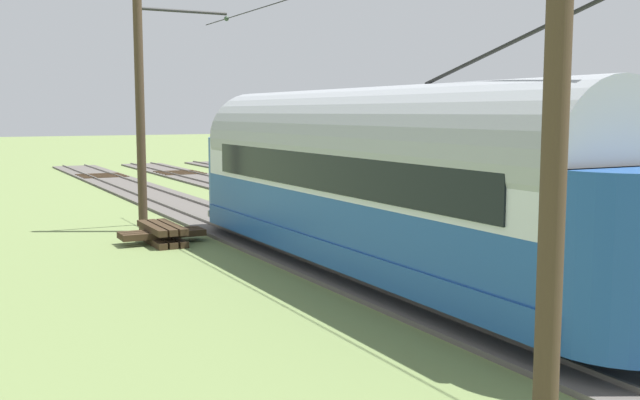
{
  "coord_description": "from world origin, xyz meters",
  "views": [
    {
      "loc": [
        13.39,
        13.14,
        3.75
      ],
      "look_at": [
        4.96,
        -2.94,
        1.61
      ],
      "focal_mm": 41.91,
      "sensor_mm": 36.0,
      "label": 1
    }
  ],
  "objects_px": {
    "flatcar_adjacent": "(474,216)",
    "track_end_bumper": "(317,198)",
    "catenary_pole_foreground": "(143,110)",
    "catenary_pole_mid_near": "(562,105)",
    "spare_tie_stack": "(162,234)",
    "vintage_streetcar": "(369,179)",
    "switch_stand": "(520,194)"
  },
  "relations": [
    {
      "from": "flatcar_adjacent",
      "to": "catenary_pole_mid_near",
      "type": "xyz_separation_m",
      "value": [
        7.42,
        10.41,
        2.97
      ]
    },
    {
      "from": "vintage_streetcar",
      "to": "spare_tie_stack",
      "type": "distance_m",
      "value": 7.48
    },
    {
      "from": "spare_tie_stack",
      "to": "track_end_bumper",
      "type": "relative_size",
      "value": 1.33
    },
    {
      "from": "flatcar_adjacent",
      "to": "track_end_bumper",
      "type": "height_order",
      "value": "flatcar_adjacent"
    },
    {
      "from": "catenary_pole_mid_near",
      "to": "spare_tie_stack",
      "type": "bearing_deg",
      "value": -89.45
    },
    {
      "from": "switch_stand",
      "to": "spare_tie_stack",
      "type": "relative_size",
      "value": 0.51
    },
    {
      "from": "vintage_streetcar",
      "to": "track_end_bumper",
      "type": "height_order",
      "value": "vintage_streetcar"
    },
    {
      "from": "catenary_pole_foreground",
      "to": "switch_stand",
      "type": "relative_size",
      "value": 5.92
    },
    {
      "from": "catenary_pole_mid_near",
      "to": "catenary_pole_foreground",
      "type": "bearing_deg",
      "value": -90.0
    },
    {
      "from": "catenary_pole_foreground",
      "to": "catenary_pole_mid_near",
      "type": "distance_m",
      "value": 17.39
    },
    {
      "from": "flatcar_adjacent",
      "to": "track_end_bumper",
      "type": "bearing_deg",
      "value": -90.0
    },
    {
      "from": "catenary_pole_mid_near",
      "to": "switch_stand",
      "type": "distance_m",
      "value": 20.71
    },
    {
      "from": "flatcar_adjacent",
      "to": "spare_tie_stack",
      "type": "height_order",
      "value": "flatcar_adjacent"
    },
    {
      "from": "vintage_streetcar",
      "to": "track_end_bumper",
      "type": "bearing_deg",
      "value": -112.05
    },
    {
      "from": "flatcar_adjacent",
      "to": "catenary_pole_foreground",
      "type": "distance_m",
      "value": 10.61
    },
    {
      "from": "vintage_streetcar",
      "to": "track_end_bumper",
      "type": "relative_size",
      "value": 9.24
    },
    {
      "from": "vintage_streetcar",
      "to": "catenary_pole_foreground",
      "type": "xyz_separation_m",
      "value": [
        2.8,
        -8.91,
        1.57
      ]
    },
    {
      "from": "flatcar_adjacent",
      "to": "catenary_pole_foreground",
      "type": "height_order",
      "value": "catenary_pole_foreground"
    },
    {
      "from": "catenary_pole_foreground",
      "to": "catenary_pole_mid_near",
      "type": "xyz_separation_m",
      "value": [
        0.0,
        17.39,
        0.0
      ]
    },
    {
      "from": "vintage_streetcar",
      "to": "track_end_bumper",
      "type": "xyz_separation_m",
      "value": [
        -4.62,
        -11.4,
        -1.86
      ]
    },
    {
      "from": "flatcar_adjacent",
      "to": "catenary_pole_mid_near",
      "type": "distance_m",
      "value": 13.13
    },
    {
      "from": "vintage_streetcar",
      "to": "catenary_pole_foreground",
      "type": "bearing_deg",
      "value": -72.53
    },
    {
      "from": "spare_tie_stack",
      "to": "track_end_bumper",
      "type": "height_order",
      "value": "track_end_bumper"
    },
    {
      "from": "catenary_pole_foreground",
      "to": "switch_stand",
      "type": "distance_m",
      "value": 14.12
    },
    {
      "from": "flatcar_adjacent",
      "to": "spare_tie_stack",
      "type": "relative_size",
      "value": 5.33
    },
    {
      "from": "vintage_streetcar",
      "to": "track_end_bumper",
      "type": "distance_m",
      "value": 12.44
    },
    {
      "from": "flatcar_adjacent",
      "to": "spare_tie_stack",
      "type": "bearing_deg",
      "value": -31.56
    },
    {
      "from": "catenary_pole_foreground",
      "to": "switch_stand",
      "type": "bearing_deg",
      "value": 171.27
    },
    {
      "from": "catenary_pole_mid_near",
      "to": "switch_stand",
      "type": "height_order",
      "value": "catenary_pole_mid_near"
    },
    {
      "from": "catenary_pole_foreground",
      "to": "switch_stand",
      "type": "height_order",
      "value": "catenary_pole_foreground"
    },
    {
      "from": "vintage_streetcar",
      "to": "spare_tie_stack",
      "type": "bearing_deg",
      "value": -65.86
    },
    {
      "from": "catenary_pole_foreground",
      "to": "catenary_pole_mid_near",
      "type": "relative_size",
      "value": 1.0
    }
  ]
}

